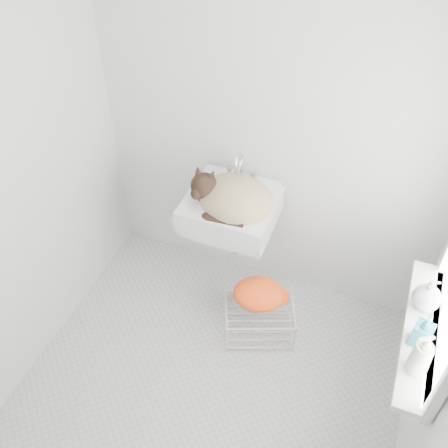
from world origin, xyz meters
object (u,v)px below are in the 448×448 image
(sink, at_px, (231,200))
(bottle_a, at_px, (415,370))
(bottle_b, at_px, (418,342))
(bottle_c, at_px, (423,306))
(wire_rack, at_px, (259,318))
(cat, at_px, (232,197))

(sink, relative_size, bottle_a, 2.60)
(bottle_a, height_order, bottle_b, bottle_a)
(bottle_b, bearing_deg, bottle_c, 90.00)
(bottle_c, bearing_deg, sink, 161.14)
(bottle_c, bearing_deg, bottle_a, -90.00)
(wire_rack, height_order, bottle_a, bottle_a)
(bottle_c, bearing_deg, cat, 161.76)
(bottle_a, bearing_deg, cat, 146.65)
(cat, distance_m, wire_rack, 0.83)
(bottle_a, bearing_deg, wire_rack, 149.21)
(bottle_c, bearing_deg, bottle_b, -90.00)
(sink, bearing_deg, bottle_b, -28.21)
(cat, distance_m, bottle_c, 1.21)
(bottle_b, bearing_deg, sink, 151.79)
(bottle_a, relative_size, bottle_c, 1.17)
(cat, xyz_separation_m, bottle_a, (1.15, -0.75, -0.04))
(bottle_a, distance_m, bottle_b, 0.15)
(wire_rack, bearing_deg, bottle_b, -22.72)
(cat, height_order, bottle_b, cat)
(sink, height_order, cat, cat)
(cat, relative_size, bottle_c, 2.85)
(cat, distance_m, bottle_b, 1.30)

